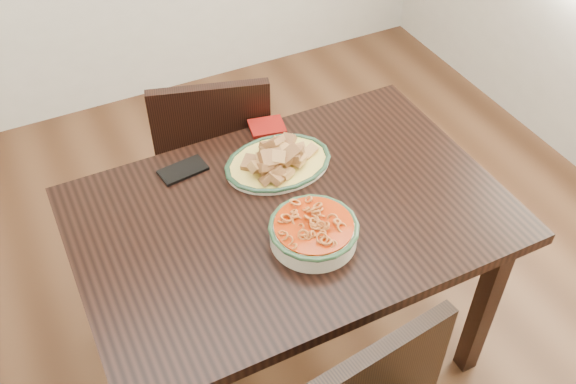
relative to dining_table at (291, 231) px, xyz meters
name	(u,v)px	position (x,y,z in m)	size (l,w,h in m)	color
floor	(276,323)	(0.01, 0.13, -0.66)	(3.50, 3.50, 0.00)	#3E2413
dining_table	(291,231)	(0.00, 0.00, 0.00)	(1.28, 0.86, 0.75)	black
chair_far	(214,155)	(-0.02, 0.63, -0.16)	(0.52, 0.52, 0.89)	black
fish_plate	(278,155)	(0.05, 0.20, 0.14)	(0.35, 0.27, 0.11)	beige
noodle_bowl	(314,230)	(0.00, -0.14, 0.13)	(0.26, 0.26, 0.08)	beige
smartphone	(183,170)	(-0.23, 0.31, 0.10)	(0.15, 0.08, 0.01)	black
napkin	(267,126)	(0.11, 0.40, 0.10)	(0.12, 0.10, 0.01)	maroon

